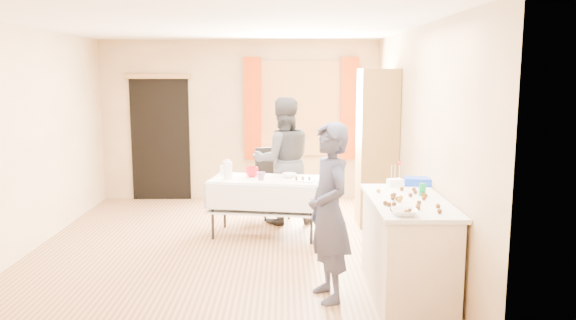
{
  "coord_description": "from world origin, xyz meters",
  "views": [
    {
      "loc": [
        0.73,
        -6.4,
        2.09
      ],
      "look_at": [
        0.77,
        0.0,
        1.08
      ],
      "focal_mm": 35.0,
      "sensor_mm": 36.0,
      "label": 1
    }
  ],
  "objects_px": {
    "cabinet": "(377,148)",
    "girl": "(329,212)",
    "party_table": "(266,201)",
    "counter": "(407,246)",
    "woman": "(283,161)",
    "chair": "(273,197)"
  },
  "relations": [
    {
      "from": "cabinet",
      "to": "girl",
      "type": "height_order",
      "value": "cabinet"
    },
    {
      "from": "cabinet",
      "to": "party_table",
      "type": "height_order",
      "value": "cabinet"
    },
    {
      "from": "counter",
      "to": "woman",
      "type": "bearing_deg",
      "value": 114.95
    },
    {
      "from": "cabinet",
      "to": "chair",
      "type": "distance_m",
      "value": 1.67
    },
    {
      "from": "party_table",
      "to": "chair",
      "type": "relative_size",
      "value": 1.51
    },
    {
      "from": "cabinet",
      "to": "chair",
      "type": "xyz_separation_m",
      "value": [
        -1.43,
        0.39,
        -0.77
      ]
    },
    {
      "from": "girl",
      "to": "cabinet",
      "type": "bearing_deg",
      "value": 145.81
    },
    {
      "from": "cabinet",
      "to": "counter",
      "type": "bearing_deg",
      "value": -92.34
    },
    {
      "from": "party_table",
      "to": "woman",
      "type": "distance_m",
      "value": 0.8
    },
    {
      "from": "cabinet",
      "to": "girl",
      "type": "relative_size",
      "value": 1.29
    },
    {
      "from": "chair",
      "to": "cabinet",
      "type": "bearing_deg",
      "value": -34.4
    },
    {
      "from": "girl",
      "to": "woman",
      "type": "bearing_deg",
      "value": 173.04
    },
    {
      "from": "cabinet",
      "to": "woman",
      "type": "xyz_separation_m",
      "value": [
        -1.28,
        0.08,
        -0.19
      ]
    },
    {
      "from": "woman",
      "to": "counter",
      "type": "bearing_deg",
      "value": 104.41
    },
    {
      "from": "chair",
      "to": "woman",
      "type": "distance_m",
      "value": 0.67
    },
    {
      "from": "party_table",
      "to": "woman",
      "type": "relative_size",
      "value": 0.86
    },
    {
      "from": "chair",
      "to": "woman",
      "type": "bearing_deg",
      "value": -82.41
    },
    {
      "from": "cabinet",
      "to": "party_table",
      "type": "relative_size",
      "value": 1.42
    },
    {
      "from": "counter",
      "to": "girl",
      "type": "distance_m",
      "value": 0.85
    },
    {
      "from": "counter",
      "to": "party_table",
      "type": "distance_m",
      "value": 2.36
    },
    {
      "from": "cabinet",
      "to": "counter",
      "type": "height_order",
      "value": "cabinet"
    },
    {
      "from": "party_table",
      "to": "girl",
      "type": "height_order",
      "value": "girl"
    }
  ]
}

